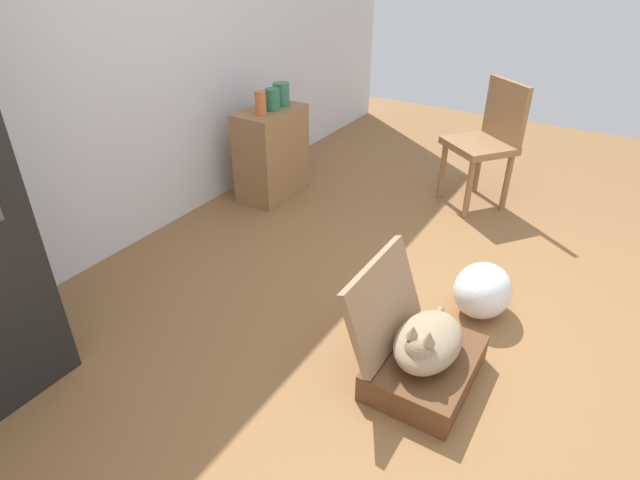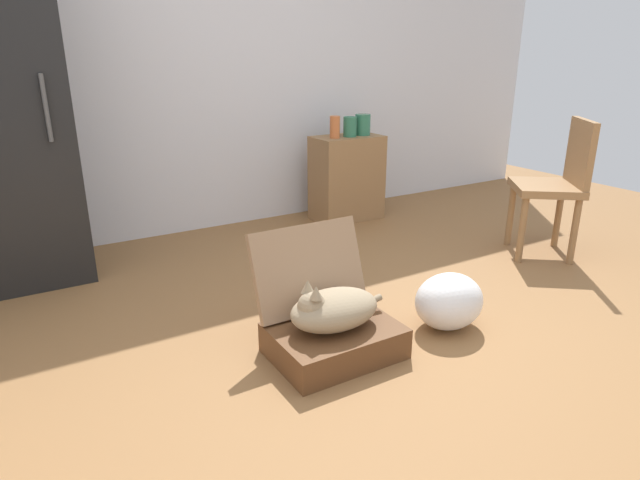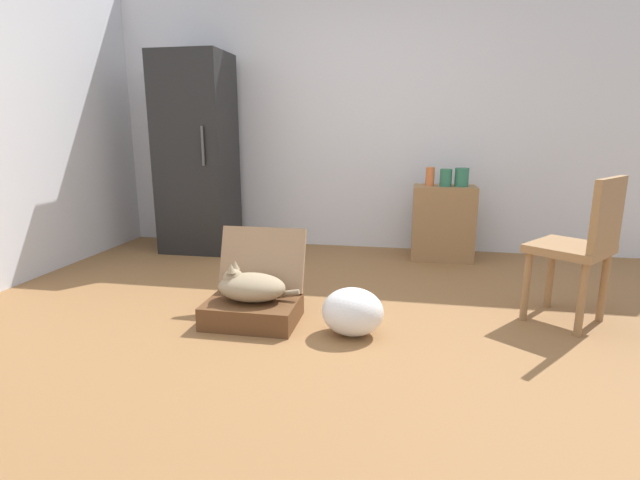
% 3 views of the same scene
% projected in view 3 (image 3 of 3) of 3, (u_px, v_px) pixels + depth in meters
% --- Properties ---
extents(ground_plane, '(7.68, 7.68, 0.00)m').
position_uv_depth(ground_plane, '(310.00, 332.00, 2.82)').
color(ground_plane, olive).
rests_on(ground_plane, ground).
extents(wall_back, '(6.40, 0.15, 2.60)m').
position_uv_depth(wall_back, '(356.00, 117.00, 4.69)').
color(wall_back, silver).
rests_on(wall_back, ground).
extents(suitcase_base, '(0.56, 0.42, 0.14)m').
position_uv_depth(suitcase_base, '(253.00, 311.00, 2.95)').
color(suitcase_base, brown).
rests_on(suitcase_base, ground).
extents(suitcase_lid, '(0.56, 0.17, 0.41)m').
position_uv_depth(suitcase_lid, '(262.00, 259.00, 3.11)').
color(suitcase_lid, '#9B7756').
rests_on(suitcase_lid, suitcase_base).
extents(cat, '(0.50, 0.28, 0.24)m').
position_uv_depth(cat, '(250.00, 286.00, 2.92)').
color(cat, '#998466').
rests_on(cat, suitcase_base).
extents(plastic_bag_white, '(0.36, 0.30, 0.28)m').
position_uv_depth(plastic_bag_white, '(353.00, 312.00, 2.76)').
color(plastic_bag_white, white).
rests_on(plastic_bag_white, ground).
extents(refrigerator, '(0.66, 0.59, 1.87)m').
position_uv_depth(refrigerator, '(197.00, 155.00, 4.60)').
color(refrigerator, black).
rests_on(refrigerator, ground).
extents(side_table, '(0.55, 0.32, 0.68)m').
position_uv_depth(side_table, '(443.00, 223.00, 4.36)').
color(side_table, olive).
rests_on(side_table, ground).
extents(vase_tall, '(0.08, 0.08, 0.17)m').
position_uv_depth(vase_tall, '(430.00, 177.00, 4.26)').
color(vase_tall, '#CC6B38').
rests_on(vase_tall, side_table).
extents(vase_short, '(0.12, 0.12, 0.16)m').
position_uv_depth(vase_short, '(462.00, 177.00, 4.23)').
color(vase_short, '#2D7051').
rests_on(vase_short, side_table).
extents(vase_round, '(0.10, 0.10, 0.15)m').
position_uv_depth(vase_round, '(446.00, 178.00, 4.24)').
color(vase_round, '#2D7051').
rests_on(vase_round, side_table).
extents(chair, '(0.59, 0.59, 0.91)m').
position_uv_depth(chair, '(582.00, 244.00, 2.84)').
color(chair, olive).
rests_on(chair, ground).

